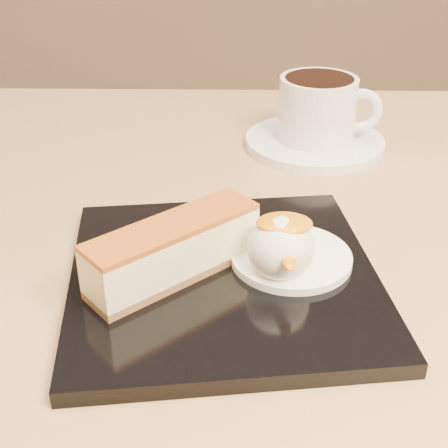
{
  "coord_description": "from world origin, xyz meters",
  "views": [
    {
      "loc": [
        -0.03,
        -0.43,
        0.99
      ],
      "look_at": [
        -0.04,
        -0.04,
        0.76
      ],
      "focal_mm": 50.0,
      "sensor_mm": 36.0,
      "label": 1
    }
  ],
  "objects_px": {
    "table": "(269,385)",
    "coffee_cup": "(319,108)",
    "saucer": "(315,142)",
    "cheesecake": "(174,250)",
    "ice_cream_scoop": "(280,248)",
    "dessert_plate": "(223,278)"
  },
  "relations": [
    {
      "from": "table",
      "to": "coffee_cup",
      "type": "distance_m",
      "value": 0.29
    },
    {
      "from": "saucer",
      "to": "coffee_cup",
      "type": "relative_size",
      "value": 1.37
    },
    {
      "from": "table",
      "to": "saucer",
      "type": "bearing_deg",
      "value": 75.51
    },
    {
      "from": "cheesecake",
      "to": "ice_cream_scoop",
      "type": "distance_m",
      "value": 0.08
    },
    {
      "from": "saucer",
      "to": "table",
      "type": "bearing_deg",
      "value": -104.49
    },
    {
      "from": "ice_cream_scoop",
      "to": "coffee_cup",
      "type": "height_order",
      "value": "coffee_cup"
    },
    {
      "from": "ice_cream_scoop",
      "to": "saucer",
      "type": "distance_m",
      "value": 0.27
    },
    {
      "from": "table",
      "to": "saucer",
      "type": "height_order",
      "value": "saucer"
    },
    {
      "from": "ice_cream_scoop",
      "to": "table",
      "type": "bearing_deg",
      "value": 88.66
    },
    {
      "from": "ice_cream_scoop",
      "to": "coffee_cup",
      "type": "distance_m",
      "value": 0.27
    },
    {
      "from": "coffee_cup",
      "to": "dessert_plate",
      "type": "bearing_deg",
      "value": -105.01
    },
    {
      "from": "cheesecake",
      "to": "saucer",
      "type": "height_order",
      "value": "cheesecake"
    },
    {
      "from": "coffee_cup",
      "to": "cheesecake",
      "type": "bearing_deg",
      "value": -111.04
    },
    {
      "from": "saucer",
      "to": "ice_cream_scoop",
      "type": "bearing_deg",
      "value": -101.51
    },
    {
      "from": "saucer",
      "to": "dessert_plate",
      "type": "bearing_deg",
      "value": -109.86
    },
    {
      "from": "table",
      "to": "ice_cream_scoop",
      "type": "height_order",
      "value": "ice_cream_scoop"
    },
    {
      "from": "table",
      "to": "dessert_plate",
      "type": "distance_m",
      "value": 0.18
    },
    {
      "from": "cheesecake",
      "to": "coffee_cup",
      "type": "height_order",
      "value": "coffee_cup"
    },
    {
      "from": "ice_cream_scoop",
      "to": "saucer",
      "type": "xyz_separation_m",
      "value": [
        0.05,
        0.27,
        -0.03
      ]
    },
    {
      "from": "dessert_plate",
      "to": "coffee_cup",
      "type": "height_order",
      "value": "coffee_cup"
    },
    {
      "from": "dessert_plate",
      "to": "table",
      "type": "bearing_deg",
      "value": 53.94
    },
    {
      "from": "table",
      "to": "dessert_plate",
      "type": "relative_size",
      "value": 3.64
    }
  ]
}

